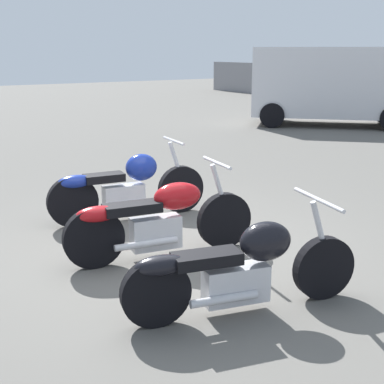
{
  "coord_description": "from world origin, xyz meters",
  "views": [
    {
      "loc": [
        4.72,
        -2.8,
        2.15
      ],
      "look_at": [
        0.0,
        0.26,
        0.65
      ],
      "focal_mm": 50.0,
      "sensor_mm": 36.0,
      "label": 1
    }
  ],
  "objects_px": {
    "motorcycle_slot_1": "(158,220)",
    "parked_van": "(332,83)",
    "motorcycle_slot_2": "(240,268)",
    "motorcycle_slot_0": "(126,187)"
  },
  "relations": [
    {
      "from": "parked_van",
      "to": "motorcycle_slot_0",
      "type": "bearing_deg",
      "value": -16.24
    },
    {
      "from": "motorcycle_slot_1",
      "to": "motorcycle_slot_2",
      "type": "xyz_separation_m",
      "value": [
        1.44,
        -0.03,
        -0.02
      ]
    },
    {
      "from": "motorcycle_slot_2",
      "to": "parked_van",
      "type": "bearing_deg",
      "value": 143.35
    },
    {
      "from": "motorcycle_slot_0",
      "to": "motorcycle_slot_1",
      "type": "bearing_deg",
      "value": -5.07
    },
    {
      "from": "motorcycle_slot_1",
      "to": "parked_van",
      "type": "height_order",
      "value": "parked_van"
    },
    {
      "from": "motorcycle_slot_1",
      "to": "parked_van",
      "type": "relative_size",
      "value": 0.47
    },
    {
      "from": "motorcycle_slot_0",
      "to": "motorcycle_slot_2",
      "type": "height_order",
      "value": "motorcycle_slot_0"
    },
    {
      "from": "motorcycle_slot_0",
      "to": "parked_van",
      "type": "xyz_separation_m",
      "value": [
        -4.92,
        9.04,
        0.8
      ]
    },
    {
      "from": "motorcycle_slot_0",
      "to": "motorcycle_slot_2",
      "type": "distance_m",
      "value": 2.86
    },
    {
      "from": "motorcycle_slot_2",
      "to": "motorcycle_slot_0",
      "type": "bearing_deg",
      "value": -173.23
    }
  ]
}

